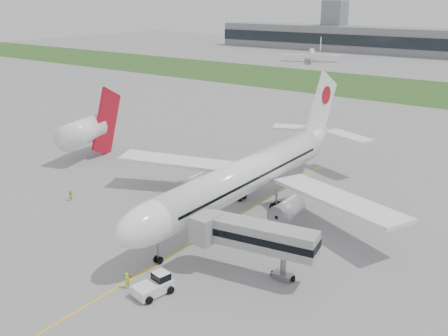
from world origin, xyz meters
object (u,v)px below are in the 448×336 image
Objects in this scene: neighbor_aircraft at (85,131)px; airliner at (251,173)px; pushback_tug at (155,285)px; ground_crew_near at (127,280)px; jet_bridge at (251,235)px.

airliner is at bearing -19.11° from neighbor_aircraft.
pushback_tug is 2.45× the size of ground_crew_near.
ground_crew_near is at bearing -141.25° from jet_bridge.
pushback_tug reaches higher than ground_crew_near.
neighbor_aircraft is at bearing 177.49° from airliner.
airliner is 25.40m from pushback_tug.
neighbor_aircraft is (-49.11, 17.13, 0.76)m from jet_bridge.
ground_crew_near is at bearing -51.09° from neighbor_aircraft.
airliner is 12.01× the size of pushback_tug.
jet_bridge is (6.06, 9.22, 3.85)m from pushback_tug.
airliner is 18.46m from jet_bridge.
ground_crew_near is (-9.16, -10.32, -3.90)m from jet_bridge.
airliner is 3.09× the size of neighbor_aircraft.
ground_crew_near is (0.96, -25.73, -4.74)m from airliner.
jet_bridge is (10.11, -15.42, -0.84)m from airliner.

